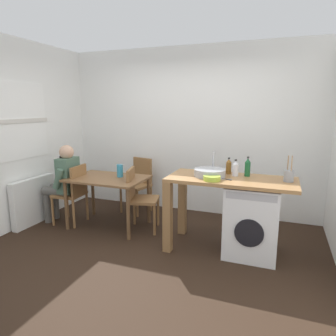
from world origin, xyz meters
name	(u,v)px	position (x,y,z in m)	size (l,w,h in m)	color
ground_plane	(147,254)	(0.00, 0.00, 0.00)	(5.46, 5.46, 0.00)	black
wall_back	(190,131)	(0.00, 1.75, 1.35)	(4.60, 0.10, 2.70)	white
wall_window_side	(4,136)	(-2.15, 0.00, 1.35)	(0.12, 3.80, 2.70)	white
radiator	(34,201)	(-2.02, 0.30, 0.35)	(0.10, 0.80, 0.70)	white
dining_table	(108,184)	(-0.90, 0.61, 0.64)	(1.10, 0.76, 0.74)	brown
chair_person_seat	(73,191)	(-1.44, 0.51, 0.51)	(0.42, 0.42, 0.90)	olive
chair_opposite	(139,196)	(-0.42, 0.64, 0.51)	(0.49, 0.49, 0.90)	olive
chair_spare_by_wall	(139,182)	(-0.78, 1.38, 0.51)	(0.49, 0.49, 0.90)	olive
seated_person	(64,180)	(-1.61, 0.50, 0.67)	(0.51, 0.52, 1.20)	#595651
kitchen_counter	(213,189)	(0.69, 0.45, 0.76)	(1.50, 0.68, 0.92)	#9E7042
washing_machine	(252,220)	(1.17, 0.45, 0.43)	(0.60, 0.61, 0.86)	white
sink_basin	(210,173)	(0.64, 0.45, 0.97)	(0.38, 0.38, 0.09)	#9EA0A5
tap	(213,162)	(0.64, 0.63, 1.06)	(0.02, 0.02, 0.28)	#B2B2B7
bottle_tall_green	(229,166)	(0.83, 0.67, 1.01)	(0.07, 0.07, 0.21)	brown
bottle_squat_brown	(235,169)	(0.93, 0.57, 1.01)	(0.07, 0.07, 0.21)	silver
bottle_clear_small	(248,167)	(1.07, 0.61, 1.03)	(0.07, 0.07, 0.24)	#19592D
mixing_bowl	(212,178)	(0.71, 0.25, 0.95)	(0.20, 0.20, 0.05)	#A8C63D
utensil_crock	(289,176)	(1.53, 0.50, 0.99)	(0.11, 0.11, 0.30)	gray
vase	(120,171)	(-0.75, 0.71, 0.83)	(0.09, 0.09, 0.18)	teal
scissors	(226,179)	(0.85, 0.35, 0.92)	(0.15, 0.06, 0.01)	#B2B2B7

